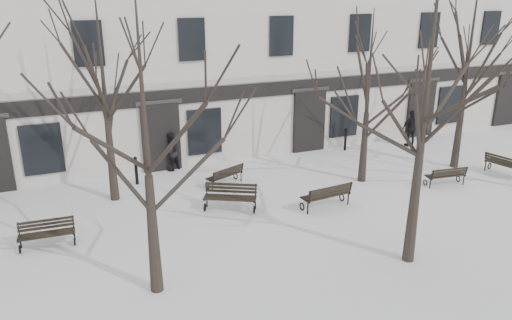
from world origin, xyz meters
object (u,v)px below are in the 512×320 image
bench_3 (230,196)px  tree_1 (144,113)px  tree_2 (430,61)px  bench_4 (225,175)px  bench_0 (47,233)px  bench_2 (446,175)px  bench_1 (327,195)px  bench_5 (507,165)px

bench_3 → tree_1: bearing=-102.5°
tree_2 → bench_4: tree_2 is taller
tree_1 → bench_4: size_ratio=4.50×
tree_2 → bench_0: tree_2 is taller
tree_2 → bench_0: (-9.52, 4.82, -5.21)m
bench_2 → bench_1: bearing=7.7°
bench_1 → bench_5: size_ratio=1.03×
bench_0 → bench_5: (17.63, -0.86, 0.03)m
bench_2 → bench_3: (-8.56, 1.13, 0.07)m
bench_0 → bench_3: (5.97, 0.35, 0.06)m
bench_4 → bench_5: (11.08, -3.41, 0.04)m
tree_2 → bench_3: 8.12m
bench_1 → bench_2: bench_1 is taller
bench_0 → bench_2: size_ratio=1.00×
tree_1 → bench_4: tree_1 is taller
tree_2 → bench_5: bearing=26.1°
tree_1 → bench_0: size_ratio=4.58×
bench_0 → bench_3: bench_3 is taller
tree_1 → bench_4: (3.99, 6.12, -4.26)m
bench_5 → bench_4: bearing=59.1°
bench_3 → bench_4: (0.58, 2.20, -0.06)m
tree_1 → tree_2: bearing=-10.2°
bench_1 → bench_5: bearing=174.3°
bench_0 → bench_3: size_ratio=0.87×
bench_0 → bench_1: bench_1 is taller
bench_1 → bench_4: bearing=-58.0°
tree_1 → bench_3: 6.69m
bench_3 → bench_1: bearing=8.0°
bench_0 → bench_1: size_ratio=0.87×
bench_2 → bench_4: bearing=-15.5°
bench_3 → bench_4: 2.27m
tree_1 → bench_0: bearing=125.6°
bench_5 → tree_1: bearing=86.4°
tree_2 → bench_0: bearing=153.1°
bench_2 → bench_5: 3.09m
bench_1 → bench_4: 4.26m
bench_3 → bench_5: 11.72m
tree_1 → bench_2: 13.02m
tree_2 → bench_1: 6.53m
tree_2 → bench_4: (-2.97, 7.37, -5.22)m
bench_5 → bench_3: bearing=70.3°
bench_1 → bench_3: same height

